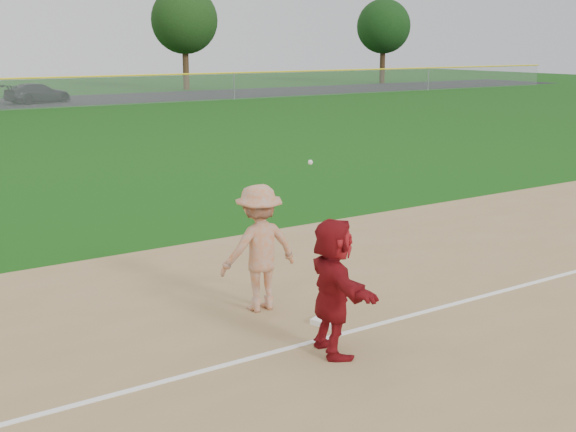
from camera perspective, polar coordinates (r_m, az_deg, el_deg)
ground at (r=11.82m, az=3.98°, el=-7.58°), size 160.00×160.00×0.00m
foul_line at (r=11.23m, az=6.45°, el=-8.67°), size 60.00×0.10×0.01m
first_base at (r=11.28m, az=3.16°, el=-8.27°), size 0.51×0.51×0.09m
base_runner at (r=9.96m, az=3.60°, el=-5.61°), size 0.99×1.89×1.94m
car_right at (r=55.46m, az=-19.17°, el=9.16°), size 5.16×3.35×1.39m
first_base_play at (r=11.57m, az=-2.29°, el=-2.54°), size 1.37×0.91×2.47m
tree_3 at (r=67.96m, az=-8.19°, el=15.05°), size 6.00×6.00×9.19m
tree_4 at (r=78.53m, az=7.56°, el=14.62°), size 5.60×5.60×8.67m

